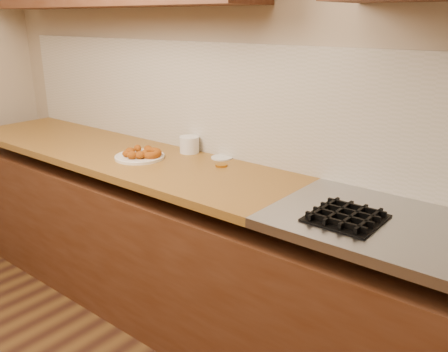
% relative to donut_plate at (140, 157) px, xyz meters
% --- Properties ---
extents(wall_back, '(4.00, 0.02, 2.70)m').
position_rel_donut_plate_xyz_m(wall_back, '(0.42, 0.33, 0.44)').
color(wall_back, tan).
rests_on(wall_back, ground).
extents(base_cabinet, '(3.60, 0.60, 0.77)m').
position_rel_donut_plate_xyz_m(base_cabinet, '(0.42, 0.02, -0.52)').
color(base_cabinet, '#512E1D').
rests_on(base_cabinet, floor).
extents(butcher_block, '(2.30, 0.62, 0.04)m').
position_rel_donut_plate_xyz_m(butcher_block, '(-0.23, 0.02, -0.03)').
color(butcher_block, olive).
rests_on(butcher_block, base_cabinet).
extents(backsplash, '(3.60, 0.02, 0.60)m').
position_rel_donut_plate_xyz_m(backsplash, '(0.42, 0.32, 0.29)').
color(backsplash, '#BCB6AA').
rests_on(backsplash, wall_back).
extents(burner_grates, '(0.91, 0.26, 0.03)m').
position_rel_donut_plate_xyz_m(burner_grates, '(1.55, -0.06, 0.00)').
color(burner_grates, black).
rests_on(burner_grates, stovetop).
extents(donut_plate, '(0.27, 0.27, 0.02)m').
position_rel_donut_plate_xyz_m(donut_plate, '(0.00, 0.00, 0.00)').
color(donut_plate, silver).
rests_on(donut_plate, butcher_block).
extents(ring_donut, '(0.15, 0.15, 0.05)m').
position_rel_donut_plate_xyz_m(ring_donut, '(0.07, 0.03, 0.03)').
color(ring_donut, '#9D4611').
rests_on(ring_donut, donut_plate).
extents(fried_dough_chunks, '(0.18, 0.19, 0.04)m').
position_rel_donut_plate_xyz_m(fried_dough_chunks, '(-0.01, -0.02, 0.03)').
color(fried_dough_chunks, '#9D4611').
rests_on(fried_dough_chunks, donut_plate).
extents(plastic_tub, '(0.13, 0.13, 0.09)m').
position_rel_donut_plate_xyz_m(plastic_tub, '(0.13, 0.25, 0.04)').
color(plastic_tub, silver).
rests_on(plastic_tub, butcher_block).
extents(tub_lid, '(0.14, 0.14, 0.01)m').
position_rel_donut_plate_xyz_m(tub_lid, '(0.34, 0.28, -0.00)').
color(tub_lid, silver).
rests_on(tub_lid, butcher_block).
extents(brass_jar_lid, '(0.07, 0.07, 0.01)m').
position_rel_donut_plate_xyz_m(brass_jar_lid, '(0.43, 0.16, -0.00)').
color(brass_jar_lid, '#B97819').
rests_on(brass_jar_lid, butcher_block).
extents(wooden_utensil, '(0.21, 0.04, 0.02)m').
position_rel_donut_plate_xyz_m(wooden_utensil, '(-0.03, 0.09, 0.00)').
color(wooden_utensil, '#A58356').
rests_on(wooden_utensil, butcher_block).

